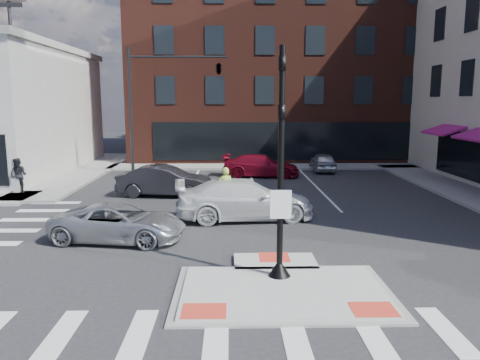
{
  "coord_description": "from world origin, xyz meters",
  "views": [
    {
      "loc": [
        -1.3,
        -11.49,
        4.74
      ],
      "look_at": [
        -0.97,
        4.67,
        2.0
      ],
      "focal_mm": 35.0,
      "sensor_mm": 36.0,
      "label": 1
    }
  ],
  "objects_px": {
    "bg_car_dark": "(165,181)",
    "cyclist": "(226,202)",
    "white_pickup": "(245,199)",
    "silver_suv": "(119,223)",
    "bg_car_silver": "(323,162)",
    "bg_car_red": "(261,166)",
    "pedestrian_a": "(18,175)"
  },
  "relations": [
    {
      "from": "bg_car_dark",
      "to": "cyclist",
      "type": "distance_m",
      "value": 5.62
    },
    {
      "from": "white_pickup",
      "to": "cyclist",
      "type": "distance_m",
      "value": 0.78
    },
    {
      "from": "white_pickup",
      "to": "bg_car_dark",
      "type": "relative_size",
      "value": 1.19
    },
    {
      "from": "silver_suv",
      "to": "cyclist",
      "type": "xyz_separation_m",
      "value": [
        3.62,
        2.91,
        0.09
      ]
    },
    {
      "from": "silver_suv",
      "to": "cyclist",
      "type": "distance_m",
      "value": 4.64
    },
    {
      "from": "white_pickup",
      "to": "cyclist",
      "type": "xyz_separation_m",
      "value": [
        -0.77,
        -0.0,
        -0.09
      ]
    },
    {
      "from": "bg_car_dark",
      "to": "bg_car_silver",
      "type": "distance_m",
      "value": 12.69
    },
    {
      "from": "silver_suv",
      "to": "cyclist",
      "type": "height_order",
      "value": "cyclist"
    },
    {
      "from": "bg_car_silver",
      "to": "bg_car_dark",
      "type": "bearing_deg",
      "value": 43.17
    },
    {
      "from": "silver_suv",
      "to": "bg_car_red",
      "type": "bearing_deg",
      "value": -14.0
    },
    {
      "from": "bg_car_silver",
      "to": "silver_suv",
      "type": "bearing_deg",
      "value": 59.84
    },
    {
      "from": "bg_car_dark",
      "to": "bg_car_red",
      "type": "xyz_separation_m",
      "value": [
        5.22,
        6.07,
        -0.07
      ]
    },
    {
      "from": "silver_suv",
      "to": "white_pickup",
      "type": "bearing_deg",
      "value": -47.67
    },
    {
      "from": "white_pickup",
      "to": "bg_car_silver",
      "type": "height_order",
      "value": "white_pickup"
    },
    {
      "from": "bg_car_silver",
      "to": "pedestrian_a",
      "type": "relative_size",
      "value": 2.1
    },
    {
      "from": "cyclist",
      "to": "silver_suv",
      "type": "bearing_deg",
      "value": 47.62
    },
    {
      "from": "white_pickup",
      "to": "bg_car_red",
      "type": "height_order",
      "value": "white_pickup"
    },
    {
      "from": "bg_car_red",
      "to": "pedestrian_a",
      "type": "relative_size",
      "value": 2.73
    },
    {
      "from": "silver_suv",
      "to": "bg_car_silver",
      "type": "bearing_deg",
      "value": -23.65
    },
    {
      "from": "silver_suv",
      "to": "cyclist",
      "type": "bearing_deg",
      "value": -42.39
    },
    {
      "from": "silver_suv",
      "to": "bg_car_silver",
      "type": "xyz_separation_m",
      "value": [
        10.12,
        15.91,
        -0.0
      ]
    },
    {
      "from": "bg_car_dark",
      "to": "bg_car_red",
      "type": "bearing_deg",
      "value": -33.35
    },
    {
      "from": "silver_suv",
      "to": "bg_car_dark",
      "type": "xyz_separation_m",
      "value": [
        0.53,
        7.61,
        0.14
      ]
    },
    {
      "from": "silver_suv",
      "to": "bg_car_dark",
      "type": "distance_m",
      "value": 7.63
    },
    {
      "from": "bg_car_silver",
      "to": "cyclist",
      "type": "distance_m",
      "value": 14.53
    },
    {
      "from": "cyclist",
      "to": "pedestrian_a",
      "type": "height_order",
      "value": "cyclist"
    },
    {
      "from": "bg_car_silver",
      "to": "cyclist",
      "type": "relative_size",
      "value": 1.73
    },
    {
      "from": "white_pickup",
      "to": "pedestrian_a",
      "type": "relative_size",
      "value": 3.16
    },
    {
      "from": "silver_suv",
      "to": "white_pickup",
      "type": "height_order",
      "value": "white_pickup"
    },
    {
      "from": "silver_suv",
      "to": "bg_car_dark",
      "type": "height_order",
      "value": "bg_car_dark"
    },
    {
      "from": "bg_car_dark",
      "to": "cyclist",
      "type": "bearing_deg",
      "value": -139.3
    },
    {
      "from": "silver_suv",
      "to": "white_pickup",
      "type": "relative_size",
      "value": 0.82
    }
  ]
}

